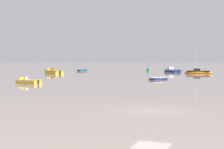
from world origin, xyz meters
name	(u,v)px	position (x,y,z in m)	size (l,w,h in m)	color
ground_plane	(152,111)	(0.00, 0.00, 0.00)	(800.00, 800.00, 0.00)	gray
rowboat_moored_0	(82,71)	(-37.01, 71.44, 0.16)	(2.73, 3.99, 0.60)	#197084
motorboat_moored_0	(52,72)	(-37.10, 53.48, 0.30)	(6.66, 5.36, 2.22)	gold
rowboat_moored_1	(158,79)	(-6.83, 36.09, 0.17)	(3.70, 3.85, 0.63)	navy
sailboat_moored_0	(198,72)	(-2.60, 64.01, 0.32)	(6.71, 2.13, 7.50)	orange
motorboat_moored_3	(171,71)	(-10.63, 71.77, 0.34)	(5.56, 5.58, 2.22)	navy
motorboat_moored_4	(25,82)	(-23.68, 20.82, 0.21)	(4.70, 2.54, 1.53)	gold
channel_buoy	(148,69)	(-19.10, 80.92, 0.46)	(0.90, 0.90, 2.30)	#198C2D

